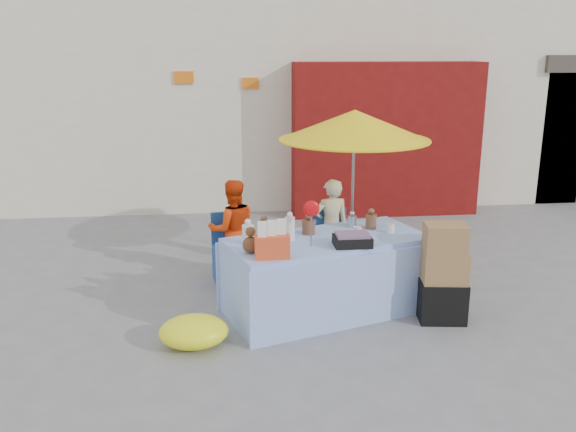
{
  "coord_description": "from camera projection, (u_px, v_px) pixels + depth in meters",
  "views": [
    {
      "loc": [
        -0.6,
        -5.98,
        2.85
      ],
      "look_at": [
        0.11,
        0.6,
        1.0
      ],
      "focal_mm": 38.0,
      "sensor_mm": 36.0,
      "label": 1
    }
  ],
  "objects": [
    {
      "name": "market_table",
      "position": [
        326.0,
        274.0,
        6.69
      ],
      "size": [
        2.42,
        1.67,
        1.33
      ],
      "rotation": [
        0.0,
        0.0,
        0.32
      ],
      "color": "#99B8F6",
      "rests_on": "ground"
    },
    {
      "name": "box_stack",
      "position": [
        443.0,
        276.0,
        6.46
      ],
      "size": [
        0.53,
        0.46,
        1.07
      ],
      "rotation": [
        0.0,
        0.0,
        -0.14
      ],
      "color": "black",
      "rests_on": "ground"
    },
    {
      "name": "vendor_beige",
      "position": [
        331.0,
        227.0,
        7.76
      ],
      "size": [
        0.49,
        0.36,
        1.25
      ],
      "primitive_type": "imported",
      "rotation": [
        0.0,
        0.0,
        3.28
      ],
      "color": "beige",
      "rests_on": "ground"
    },
    {
      "name": "chair_right",
      "position": [
        332.0,
        258.0,
        7.73
      ],
      "size": [
        0.54,
        0.53,
        0.85
      ],
      "rotation": [
        0.0,
        0.0,
        0.14
      ],
      "color": "navy",
      "rests_on": "ground"
    },
    {
      "name": "umbrella",
      "position": [
        355.0,
        126.0,
        7.59
      ],
      "size": [
        1.9,
        1.9,
        2.09
      ],
      "color": "gray",
      "rests_on": "ground"
    },
    {
      "name": "chair_left",
      "position": [
        234.0,
        262.0,
        7.6
      ],
      "size": [
        0.54,
        0.53,
        0.85
      ],
      "rotation": [
        0.0,
        0.0,
        0.14
      ],
      "color": "navy",
      "rests_on": "ground"
    },
    {
      "name": "backdrop",
      "position": [
        272.0,
        34.0,
        12.97
      ],
      "size": [
        14.0,
        8.0,
        7.8
      ],
      "color": "silver",
      "rests_on": "ground"
    },
    {
      "name": "ground",
      "position": [
        283.0,
        321.0,
        6.55
      ],
      "size": [
        80.0,
        80.0,
        0.0
      ],
      "primitive_type": "plane",
      "color": "slate",
      "rests_on": "ground"
    },
    {
      "name": "tarp_bundle",
      "position": [
        194.0,
        332.0,
        5.96
      ],
      "size": [
        0.7,
        0.57,
        0.31
      ],
      "primitive_type": "ellipsoid",
      "rotation": [
        0.0,
        0.0,
        0.04
      ],
      "color": "#F8F91A",
      "rests_on": "ground"
    },
    {
      "name": "vendor_orange",
      "position": [
        233.0,
        229.0,
        7.62
      ],
      "size": [
        0.68,
        0.56,
        1.27
      ],
      "primitive_type": "imported",
      "rotation": [
        0.0,
        0.0,
        3.28
      ],
      "color": "red",
      "rests_on": "ground"
    }
  ]
}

